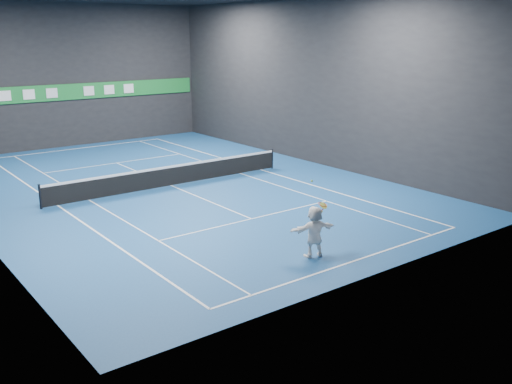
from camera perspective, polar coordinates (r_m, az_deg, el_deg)
ground at (r=27.75m, az=-8.41°, el=0.61°), size 26.00×26.00×0.00m
wall_back at (r=38.84m, az=-18.23°, el=10.97°), size 18.00×0.10×9.00m
wall_front at (r=16.82m, az=13.19°, el=6.38°), size 18.00×0.10×9.00m
wall_right at (r=32.23m, az=5.63°, el=10.88°), size 0.10×26.00×9.00m
baseline_near at (r=18.73m, az=9.73°, el=-6.84°), size 10.98×0.08×0.01m
baseline_far at (r=38.36m, az=-17.11°, el=4.22°), size 10.98×0.08×0.01m
sideline_doubles_left at (r=25.67m, az=-19.16°, el=-1.32°), size 0.08×23.78×0.01m
sideline_doubles_right at (r=30.68m, az=0.59°, el=2.21°), size 0.08×23.78×0.01m
sideline_singles_left at (r=26.10m, az=-16.30°, el=-0.81°), size 0.06×23.78×0.01m
sideline_singles_right at (r=29.87m, az=-1.51°, el=1.84°), size 0.06×23.78×0.01m
service_line_near at (r=22.56m, az=-0.46°, el=-2.70°), size 8.23×0.06×0.01m
service_line_far at (r=33.36m, az=-13.77°, el=2.85°), size 8.23×0.06×0.01m
center_service_line at (r=27.75m, az=-8.41°, el=0.61°), size 0.06×12.80×0.01m
player at (r=18.67m, az=5.86°, el=-3.95°), size 1.67×0.89×1.72m
tennis_ball at (r=18.00m, az=5.61°, el=1.10°), size 0.07×0.07×0.07m
tennis_net at (r=27.62m, az=-8.45°, el=1.69°), size 12.50×0.10×1.07m
sponsor_banner at (r=38.86m, az=-18.07°, el=9.50°), size 17.64×0.11×1.00m
tennis_racket at (r=18.71m, az=6.66°, el=-1.39°), size 0.43×0.42×0.47m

